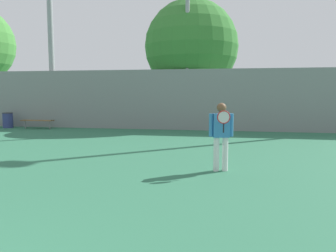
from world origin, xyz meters
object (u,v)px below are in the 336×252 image
tennis_player (221,132)px  trash_bin (8,120)px  tree_green_broad (191,47)px  light_pole_center_back (50,11)px  bench_courtside_near (37,121)px

tennis_player → trash_bin: (-11.51, 7.77, -0.54)m
tree_green_broad → tennis_player: bearing=-79.9°
light_pole_center_back → trash_bin: light_pole_center_back is taller
tennis_player → bench_courtside_near: tennis_player is taller
light_pole_center_back → tree_green_broad: bearing=11.7°
tennis_player → tree_green_broad: bearing=87.6°
tennis_player → tree_green_broad: (-1.96, 10.99, 3.54)m
bench_courtside_near → light_pole_center_back: light_pole_center_back is taller
bench_courtside_near → trash_bin: (-1.78, 0.06, -0.00)m
bench_courtside_near → light_pole_center_back: 6.24m
light_pole_center_back → trash_bin: size_ratio=14.28×
trash_bin → bench_courtside_near: bearing=-1.8°
bench_courtside_near → tree_green_broad: bearing=22.8°
tennis_player → tree_green_broad: 11.71m
tennis_player → light_pole_center_back: size_ratio=0.14×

